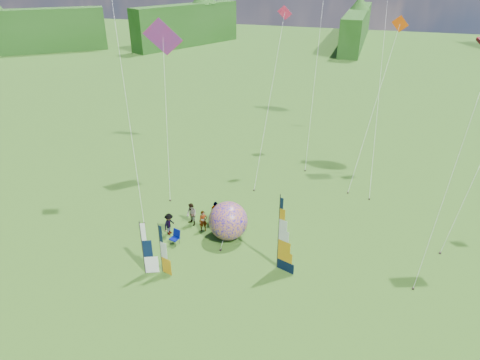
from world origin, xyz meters
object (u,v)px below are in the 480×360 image
(side_banner_far, at_px, (143,249))
(camp_chair, at_px, (174,238))
(spectator_a, at_px, (203,221))
(spectator_c, at_px, (169,224))
(feather_banner_main, at_px, (278,234))
(bol_inflatable, at_px, (228,221))
(spectator_b, at_px, (192,214))
(kite_whale, at_px, (382,71))
(spectator_d, at_px, (216,213))
(side_banner_left, at_px, (161,249))

(side_banner_far, height_order, camp_chair, side_banner_far)
(side_banner_far, distance_m, camp_chair, 3.50)
(spectator_a, xyz_separation_m, spectator_c, (-2.07, -1.10, 0.02))
(feather_banner_main, distance_m, bol_inflatable, 4.62)
(bol_inflatable, relative_size, spectator_b, 1.56)
(spectator_c, bearing_deg, kite_whale, -30.06)
(spectator_a, distance_m, spectator_b, 1.16)
(side_banner_far, height_order, spectator_d, side_banner_far)
(side_banner_far, relative_size, spectator_a, 2.28)
(bol_inflatable, bearing_deg, side_banner_far, -125.05)
(bol_inflatable, distance_m, camp_chair, 3.74)
(feather_banner_main, distance_m, kite_whale, 18.38)
(spectator_a, xyz_separation_m, camp_chair, (-1.21, -2.12, -0.26))
(spectator_b, xyz_separation_m, camp_chair, (-0.14, -2.56, -0.33))
(side_banner_left, height_order, kite_whale, kite_whale)
(camp_chair, distance_m, kite_whale, 21.73)
(kite_whale, bearing_deg, spectator_a, -102.57)
(spectator_c, height_order, spectator_d, spectator_d)
(side_banner_left, bearing_deg, side_banner_far, -138.84)
(spectator_b, distance_m, spectator_d, 1.73)
(bol_inflatable, xyz_separation_m, kite_whale, (8.52, 14.51, 7.44))
(side_banner_left, height_order, spectator_b, side_banner_left)
(bol_inflatable, bearing_deg, spectator_d, 135.15)
(side_banner_far, relative_size, bol_inflatable, 1.34)
(side_banner_left, height_order, side_banner_far, side_banner_far)
(camp_chair, bearing_deg, feather_banner_main, 13.09)
(bol_inflatable, height_order, spectator_a, bol_inflatable)
(spectator_c, bearing_deg, spectator_b, -23.85)
(side_banner_left, relative_size, camp_chair, 3.22)
(bol_inflatable, height_order, spectator_d, bol_inflatable)
(side_banner_far, xyz_separation_m, spectator_d, (2.13, 6.53, -0.92))
(bol_inflatable, height_order, camp_chair, bol_inflatable)
(spectator_b, distance_m, camp_chair, 2.58)
(side_banner_left, relative_size, spectator_c, 2.11)
(feather_banner_main, distance_m, camp_chair, 7.34)
(side_banner_left, xyz_separation_m, spectator_c, (-1.37, 3.81, -0.88))
(bol_inflatable, height_order, kite_whale, kite_whale)
(bol_inflatable, distance_m, spectator_d, 2.09)
(feather_banner_main, xyz_separation_m, spectator_d, (-5.37, 3.58, -1.63))
(bol_inflatable, xyz_separation_m, spectator_c, (-4.00, -0.85, -0.53))
(spectator_c, distance_m, camp_chair, 1.36)
(spectator_b, bearing_deg, kite_whale, 81.87)
(spectator_d, bearing_deg, kite_whale, -95.02)
(side_banner_far, xyz_separation_m, spectator_a, (1.64, 5.35, -1.00))
(feather_banner_main, distance_m, spectator_d, 6.65)
(bol_inflatable, bearing_deg, spectator_b, 167.01)
(spectator_d, bearing_deg, side_banner_far, 104.23)
(side_banner_left, bearing_deg, camp_chair, 116.29)
(spectator_c, bearing_deg, spectator_a, -52.84)
(feather_banner_main, bearing_deg, camp_chair, -163.20)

